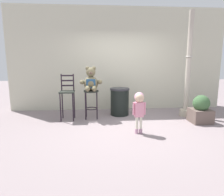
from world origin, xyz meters
The scene contains 9 objects.
ground_plane centered at (0.00, 0.00, 0.00)m, with size 24.00×24.00×0.00m, color gray.
building_wall centered at (0.00, 1.95, 1.60)m, with size 6.81×0.30×3.19m, color beige.
bar_stool_with_teddy centered at (-0.85, 0.78, 0.55)m, with size 0.40×0.40×0.77m.
teddy_bear centered at (-0.85, 0.75, 1.01)m, with size 0.60×0.54×0.64m.
child_walking centered at (0.19, -0.49, 0.65)m, with size 0.29×0.23×0.90m.
trash_bin centered at (-0.04, 1.06, 0.39)m, with size 0.56×0.56×0.78m.
lamppost centered at (1.83, 0.80, 1.14)m, with size 0.33×0.33×2.88m.
bar_chair_empty centered at (-1.47, 0.70, 0.68)m, with size 0.38×0.38×1.21m.
planter_with_shrub centered at (1.93, 0.15, 0.33)m, with size 0.49×0.49×0.71m.
Camera 1 is at (-0.72, -4.61, 1.54)m, focal length 32.29 mm.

